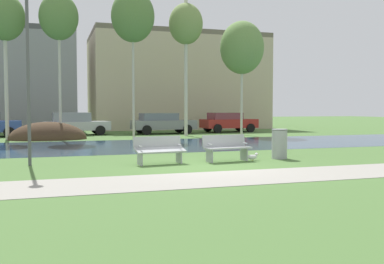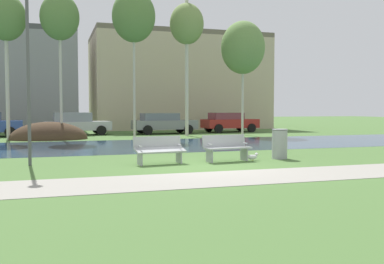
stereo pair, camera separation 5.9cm
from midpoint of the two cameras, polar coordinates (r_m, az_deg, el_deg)
The scene contains 18 objects.
ground_plane at distance 22.64m, azimuth -6.55°, elevation -1.34°, with size 120.00×120.00×0.00m, color #476B33.
paved_path_strip at distance 11.03m, azimuth 5.61°, elevation -6.02°, with size 60.00×2.24×0.01m, color gray.
river_band at distance 20.66m, azimuth -5.47°, elevation -1.75°, with size 80.00×7.53×0.01m, color #284256.
soil_mound at distance 25.74m, azimuth -18.28°, elevation -0.94°, with size 4.27×2.51×2.01m, color #423021.
bench_left at distance 13.68m, azimuth -4.21°, elevation -2.26°, with size 1.66×0.76×0.87m.
bench_right at distance 14.38m, azimuth 4.70°, elevation -2.00°, with size 1.66×0.76×0.87m.
trash_bin at distance 15.39m, azimuth 11.59°, elevation -1.48°, with size 0.55×0.55×1.04m.
seagull at distance 14.70m, azimuth 8.13°, elevation -3.25°, with size 0.44×0.16×0.26m.
streetlamp at distance 14.25m, azimuth -20.75°, elevation 10.45°, with size 0.32×0.32×5.43m.
birch_far_left at distance 26.54m, azimuth -23.29°, elevation 13.58°, with size 2.14×2.14×8.66m.
birch_left at distance 25.99m, azimuth -16.99°, elevation 14.23°, with size 2.15×2.15×8.79m.
birch_center_left at distance 26.48m, azimuth -7.63°, elevation 14.85°, with size 2.54×2.54×9.19m.
birch_center at distance 28.18m, azimuth -0.64°, elevation 13.89°, with size 2.16×2.16×9.11m.
birch_center_right at distance 29.04m, azimuth 6.79°, elevation 10.98°, with size 2.88×2.88×7.47m.
parked_sedan_second_silver at distance 29.50m, azimuth -14.97°, elevation 1.13°, with size 4.31×2.20×1.49m.
parked_hatch_third_grey at distance 30.00m, azimuth -3.76°, elevation 1.22°, with size 4.46×2.20×1.43m.
parked_wagon_fourth_red at distance 32.20m, azimuth 4.94°, elevation 1.36°, with size 4.15×2.20×1.44m.
building_beige_block at distance 39.50m, azimuth -2.02°, elevation 6.55°, with size 14.94×9.06×8.22m.
Camera 2 is at (-4.25, -12.17, 1.76)m, focal length 40.44 mm.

